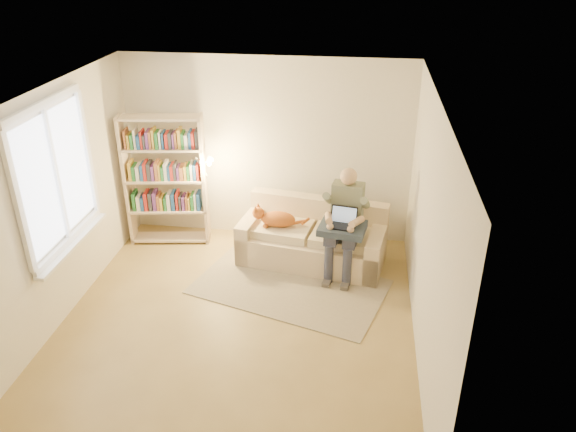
# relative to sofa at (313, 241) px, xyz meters

# --- Properties ---
(floor) EXTENTS (4.50, 4.50, 0.00)m
(floor) POSITION_rel_sofa_xyz_m (-0.72, -1.56, -0.29)
(floor) COLOR olive
(floor) RESTS_ON ground
(ceiling) EXTENTS (4.00, 4.50, 0.02)m
(ceiling) POSITION_rel_sofa_xyz_m (-0.72, -1.56, 2.31)
(ceiling) COLOR white
(ceiling) RESTS_ON wall_back
(wall_left) EXTENTS (0.02, 4.50, 2.60)m
(wall_left) POSITION_rel_sofa_xyz_m (-2.72, -1.56, 1.01)
(wall_left) COLOR silver
(wall_left) RESTS_ON floor
(wall_right) EXTENTS (0.02, 4.50, 2.60)m
(wall_right) POSITION_rel_sofa_xyz_m (1.28, -1.56, 1.01)
(wall_right) COLOR silver
(wall_right) RESTS_ON floor
(wall_back) EXTENTS (4.00, 0.02, 2.60)m
(wall_back) POSITION_rel_sofa_xyz_m (-0.72, 0.69, 1.01)
(wall_back) COLOR silver
(wall_back) RESTS_ON floor
(wall_front) EXTENTS (4.00, 0.02, 2.60)m
(wall_front) POSITION_rel_sofa_xyz_m (-0.72, -3.81, 1.01)
(wall_front) COLOR silver
(wall_front) RESTS_ON floor
(window) EXTENTS (0.12, 1.52, 1.69)m
(window) POSITION_rel_sofa_xyz_m (-2.67, -1.36, 1.08)
(window) COLOR white
(window) RESTS_ON wall_left
(sofa) EXTENTS (2.02, 1.15, 0.81)m
(sofa) POSITION_rel_sofa_xyz_m (0.00, 0.00, 0.00)
(sofa) COLOR beige
(sofa) RESTS_ON floor
(person) EXTENTS (0.48, 0.68, 1.41)m
(person) POSITION_rel_sofa_xyz_m (0.42, -0.22, 0.49)
(person) COLOR gray
(person) RESTS_ON sofa
(cat) EXTENTS (0.71, 0.31, 0.25)m
(cat) POSITION_rel_sofa_xyz_m (-0.48, -0.05, 0.33)
(cat) COLOR orange
(cat) RESTS_ON sofa
(blanket) EXTENTS (0.63, 0.55, 0.09)m
(blanket) POSITION_rel_sofa_xyz_m (0.39, -0.35, 0.41)
(blanket) COLOR #253142
(blanket) RESTS_ON person
(laptop) EXTENTS (0.37, 0.33, 0.28)m
(laptop) POSITION_rel_sofa_xyz_m (0.39, -0.34, 0.51)
(laptop) COLOR black
(laptop) RESTS_ON blanket
(bookshelf) EXTENTS (1.27, 0.44, 1.87)m
(bookshelf) POSITION_rel_sofa_xyz_m (-2.08, 0.27, 0.74)
(bookshelf) COLOR beige
(bookshelf) RESTS_ON floor
(rug) EXTENTS (2.62, 1.99, 0.01)m
(rug) POSITION_rel_sofa_xyz_m (-0.22, -0.71, -0.29)
(rug) COLOR gray
(rug) RESTS_ON floor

